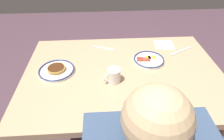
{
  "coord_description": "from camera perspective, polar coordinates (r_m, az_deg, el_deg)",
  "views": [
    {
      "loc": [
        0.14,
        1.03,
        1.54
      ],
      "look_at": [
        0.08,
        0.02,
        0.75
      ],
      "focal_mm": 31.18,
      "sensor_mm": 36.0,
      "label": 1
    }
  ],
  "objects": [
    {
      "name": "plate_center_pancakes",
      "position": [
        1.36,
        -15.94,
        -0.04
      ],
      "size": [
        0.24,
        0.24,
        0.04
      ],
      "color": "white",
      "rests_on": "dining_table"
    },
    {
      "name": "plate_near_main",
      "position": [
        1.44,
        10.77,
        3.02
      ],
      "size": [
        0.22,
        0.22,
        0.04
      ],
      "color": "white",
      "rests_on": "dining_table"
    },
    {
      "name": "dining_table",
      "position": [
        1.38,
        3.18,
        -3.64
      ],
      "size": [
        1.34,
        0.93,
        0.72
      ],
      "color": "tan",
      "rests_on": "ground_plane"
    },
    {
      "name": "paper_napkin",
      "position": [
        1.67,
        15.07,
        7.12
      ],
      "size": [
        0.16,
        0.15,
        0.0
      ],
      "primitive_type": "cube",
      "rotation": [
        0.0,
        0.0,
        -0.08
      ],
      "color": "white",
      "rests_on": "dining_table"
    },
    {
      "name": "ground_plane",
      "position": [
        1.86,
        2.49,
        -18.25
      ],
      "size": [
        6.0,
        6.0,
        0.0
      ],
      "primitive_type": "plane",
      "color": "#513945"
    },
    {
      "name": "coffee_mug",
      "position": [
        1.21,
        0.46,
        -1.6
      ],
      "size": [
        0.11,
        0.08,
        0.09
      ],
      "color": "white",
      "rests_on": "dining_table"
    },
    {
      "name": "fork_near",
      "position": [
        1.57,
        -2.49,
        6.45
      ],
      "size": [
        0.18,
        0.08,
        0.01
      ],
      "color": "silver",
      "rests_on": "dining_table"
    },
    {
      "name": "cell_phone",
      "position": [
        1.1,
        7.53,
        -10.5
      ],
      "size": [
        0.15,
        0.09,
        0.01
      ],
      "primitive_type": "cube",
      "rotation": [
        0.0,
        0.0,
        0.1
      ],
      "color": "black",
      "rests_on": "dining_table"
    },
    {
      "name": "butter_knife",
      "position": [
        1.62,
        19.59,
        5.3
      ],
      "size": [
        0.2,
        0.12,
        0.01
      ],
      "color": "silver",
      "rests_on": "dining_table"
    }
  ]
}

